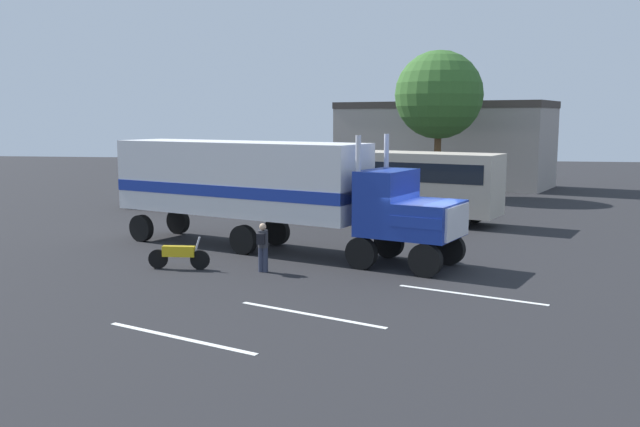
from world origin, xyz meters
The scene contains 11 objects.
ground_plane centered at (0.00, 0.00, 0.00)m, with size 120.00×120.00×0.00m, color #232326.
lane_stripe_near centered at (1.51, -3.50, 0.01)m, with size 4.40×0.16×0.01m, color silver.
lane_stripe_mid centered at (-2.72, -6.16, 0.01)m, with size 4.40×0.16×0.01m, color silver.
lane_stripe_far centered at (-5.41, -8.48, 0.01)m, with size 4.40×0.16×0.01m, color silver.
semi_truck centered at (-6.00, 2.24, 2.52)m, with size 14.05×7.66×4.50m.
person_bystander centered at (-5.10, -1.51, 0.89)m, with size 0.34×0.46×1.63m.
parked_bus centered at (-1.63, 10.88, 2.07)m, with size 11.18×6.37×3.40m.
parked_car centered at (-14.35, 13.12, 0.81)m, with size 4.68×2.67×1.57m.
motorcycle centered at (-8.00, -1.52, 0.48)m, with size 2.11×0.30×1.12m.
tree_left centered at (0.93, 21.39, 6.49)m, with size 5.60×5.60×9.31m.
building_backdrop centered at (1.43, 29.52, 3.34)m, with size 16.93×11.55×6.25m.
Camera 1 is at (0.12, -22.97, 5.07)m, focal length 38.11 mm.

